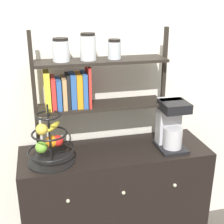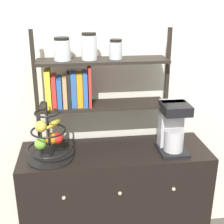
% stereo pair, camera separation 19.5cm
% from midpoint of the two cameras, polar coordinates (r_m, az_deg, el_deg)
% --- Properties ---
extents(wall_back, '(7.00, 0.05, 2.60)m').
position_cam_midpoint_polar(wall_back, '(2.14, 2.26, 7.22)').
color(wall_back, silver).
rests_on(wall_back, ground_plane).
extents(sideboard, '(1.24, 0.44, 0.84)m').
position_cam_midpoint_polar(sideboard, '(2.29, 3.07, -16.40)').
color(sideboard, black).
rests_on(sideboard, ground_plane).
extents(coffee_maker, '(0.18, 0.22, 0.33)m').
position_cam_midpoint_polar(coffee_maker, '(2.06, 13.70, -2.67)').
color(coffee_maker, black).
rests_on(coffee_maker, sideboard).
extents(fruit_stand, '(0.28, 0.28, 0.37)m').
position_cam_midpoint_polar(fruit_stand, '(1.94, -8.64, -5.22)').
color(fruit_stand, black).
rests_on(fruit_stand, sideboard).
extents(shelf_hutch, '(0.85, 0.20, 0.78)m').
position_cam_midpoint_polar(shelf_hutch, '(1.94, -2.19, 5.95)').
color(shelf_hutch, black).
rests_on(shelf_hutch, sideboard).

